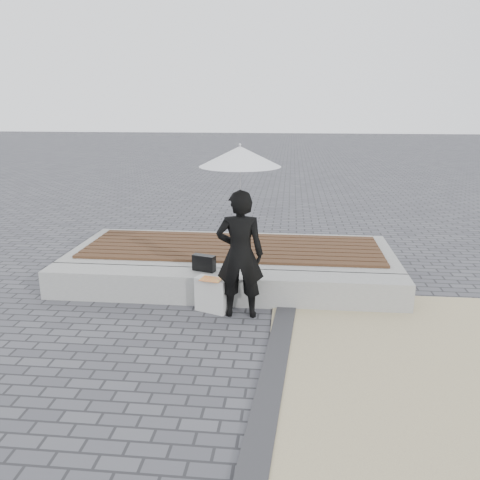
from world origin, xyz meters
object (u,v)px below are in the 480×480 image
object	(u,v)px
woman	(240,254)
handbag	(204,263)
canvas_tote	(212,295)
parasol	(240,156)
seating_ledge	(222,287)

from	to	relation	value
woman	handbag	bearing A→B (deg)	-46.35
canvas_tote	parasol	bearing A→B (deg)	7.47
seating_ledge	canvas_tote	xyz separation A→B (m)	(-0.08, -0.36, 0.03)
parasol	canvas_tote	bearing A→B (deg)	166.06
woman	handbag	world-z (taller)	woman
parasol	canvas_tote	size ratio (longest dim) A/B	2.74
handbag	canvas_tote	size ratio (longest dim) A/B	0.70
woman	canvas_tote	bearing A→B (deg)	-16.72
seating_ledge	handbag	world-z (taller)	handbag
woman	parasol	distance (m)	1.21
seating_ledge	handbag	xyz separation A→B (m)	(-0.26, 0.07, 0.31)
woman	canvas_tote	distance (m)	0.70
woman	parasol	size ratio (longest dim) A/B	1.31
parasol	canvas_tote	xyz separation A→B (m)	(-0.37, 0.09, -1.79)
handbag	canvas_tote	world-z (taller)	handbag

